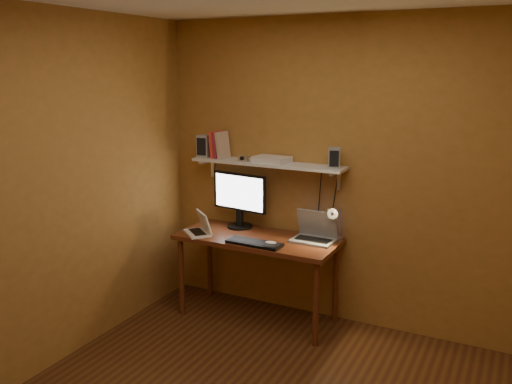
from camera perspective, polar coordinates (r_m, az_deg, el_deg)
The scene contains 14 objects.
room at distance 3.14m, azimuth 0.89°, elevation -3.26°, with size 3.44×3.24×2.64m.
desk at distance 4.71m, azimuth 0.15°, elevation -5.72°, with size 1.40×0.60×0.75m.
wall_shelf at distance 4.71m, azimuth 1.22°, elevation 2.98°, with size 1.40×0.25×0.21m.
monitor at distance 4.89m, azimuth -1.75°, elevation -0.56°, with size 0.55×0.26×0.50m.
laptop at distance 4.60m, azimuth 6.24°, elevation -4.29°, with size 0.36×0.26×0.26m.
netbook at distance 4.78m, azimuth -5.87°, elevation -3.77°, with size 0.33×0.32×0.20m.
keyboard at distance 4.48m, azimuth -0.18°, elevation -5.40°, with size 0.47×0.16×0.03m, color black.
mouse at distance 4.45m, azimuth 1.56°, elevation -5.44°, with size 0.11×0.07×0.04m, color silver.
desk_lamp at distance 4.50m, azimuth 8.42°, elevation -2.88°, with size 0.09×0.23×0.38m.
speaker_left at distance 4.99m, azimuth -5.46°, elevation 4.86°, with size 0.11×0.11×0.20m, color gray.
speaker_right at distance 4.46m, azimuth 8.24°, elevation 3.59°, with size 0.09×0.09×0.17m, color gray.
books at distance 4.92m, azimuth -3.87°, elevation 5.00°, with size 0.14×0.17×0.24m.
shelf_camera at distance 4.73m, azimuth -1.36°, elevation 3.59°, with size 0.10×0.05×0.06m.
router at distance 4.69m, azimuth 1.68°, elevation 3.45°, with size 0.30×0.20×0.05m, color silver.
Camera 1 is at (1.32, -2.70, 2.18)m, focal length 38.00 mm.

